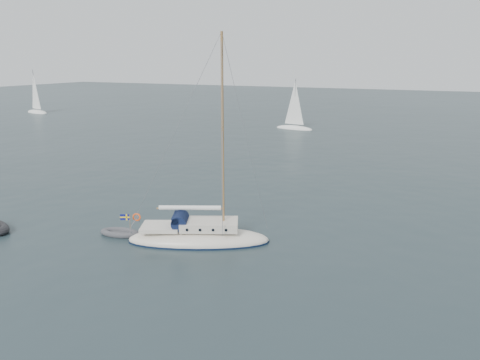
% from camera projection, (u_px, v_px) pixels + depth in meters
% --- Properties ---
extents(ground, '(300.00, 300.00, 0.00)m').
position_uv_depth(ground, '(229.00, 239.00, 27.91)').
color(ground, black).
rests_on(ground, ground).
extents(sailboat, '(8.70, 2.61, 12.39)m').
position_uv_depth(sailboat, '(198.00, 227.00, 27.23)').
color(sailboat, silver).
rests_on(sailboat, ground).
extents(dinghy, '(2.55, 1.15, 0.37)m').
position_uv_depth(dinghy, '(120.00, 233.00, 28.48)').
color(dinghy, '#434448').
rests_on(dinghy, ground).
extents(distant_yacht_a, '(6.73, 3.59, 8.91)m').
position_uv_depth(distant_yacht_a, '(35.00, 94.00, 92.16)').
color(distant_yacht_a, white).
rests_on(distant_yacht_a, ground).
extents(distant_yacht_c, '(6.06, 3.23, 8.03)m').
position_uv_depth(distant_yacht_c, '(295.00, 107.00, 70.86)').
color(distant_yacht_c, white).
rests_on(distant_yacht_c, ground).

